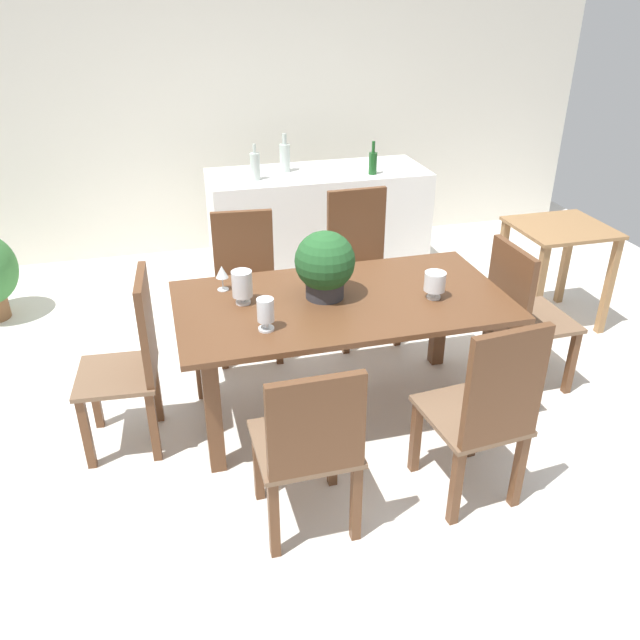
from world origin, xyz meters
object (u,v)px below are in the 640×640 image
(chair_near_left, at_px, (310,444))
(wine_bottle_clear, at_px, (373,162))
(crystal_vase_center_near, at_px, (266,312))
(crystal_vase_left, at_px, (242,285))
(chair_far_right, at_px, (360,258))
(crystal_vase_right, at_px, (435,282))
(wine_bottle_green, at_px, (285,157))
(dining_table, at_px, (341,316))
(side_table, at_px, (558,249))
(kitchen_counter, at_px, (318,226))
(chair_foot_end, at_px, (521,309))
(wine_glass, at_px, (222,273))
(chair_near_right, at_px, (486,410))
(flower_centerpiece, at_px, (325,264))
(chair_head_end, at_px, (133,357))
(wine_bottle_dark, at_px, (255,166))
(chair_far_left, at_px, (246,276))

(chair_near_left, bearing_deg, wine_bottle_clear, -114.61)
(crystal_vase_center_near, bearing_deg, crystal_vase_left, 101.33)
(chair_near_left, height_order, wine_bottle_clear, wine_bottle_clear)
(chair_far_right, bearing_deg, crystal_vase_left, -140.46)
(crystal_vase_center_near, height_order, crystal_vase_right, crystal_vase_center_near)
(wine_bottle_green, bearing_deg, dining_table, -93.18)
(dining_table, height_order, side_table, side_table)
(kitchen_counter, relative_size, wine_bottle_green, 5.88)
(chair_foot_end, relative_size, side_table, 1.24)
(crystal_vase_center_near, height_order, wine_glass, crystal_vase_center_near)
(chair_near_right, xyz_separation_m, kitchen_counter, (-0.06, 2.80, -0.09))
(wine_bottle_clear, bearing_deg, chair_far_right, -113.93)
(flower_centerpiece, relative_size, side_table, 0.50)
(dining_table, height_order, wine_bottle_green, wine_bottle_green)
(crystal_vase_left, distance_m, kitchen_counter, 2.04)
(chair_far_right, bearing_deg, side_table, -11.00)
(crystal_vase_left, xyz_separation_m, wine_bottle_green, (0.64, 1.86, 0.20))
(dining_table, distance_m, chair_far_right, 1.00)
(chair_near_left, bearing_deg, dining_table, -114.86)
(chair_near_right, bearing_deg, side_table, -136.67)
(chair_head_end, distance_m, wine_glass, 0.67)
(chair_head_end, relative_size, crystal_vase_center_near, 5.80)
(chair_foot_end, distance_m, wine_bottle_clear, 1.81)
(wine_bottle_dark, relative_size, side_table, 0.36)
(chair_near_right, bearing_deg, chair_near_left, -6.16)
(chair_far_left, height_order, chair_near_right, chair_near_right)
(chair_far_left, distance_m, chair_near_left, 1.80)
(wine_glass, bearing_deg, flower_centerpiece, -23.72)
(chair_far_left, bearing_deg, wine_bottle_dark, 79.68)
(flower_centerpiece, bearing_deg, wine_bottle_green, 84.26)
(wine_bottle_green, bearing_deg, crystal_vase_center_near, -104.68)
(wine_bottle_dark, height_order, side_table, wine_bottle_dark)
(wine_bottle_green, bearing_deg, chair_far_right, -74.07)
(chair_far_right, relative_size, chair_head_end, 1.04)
(wine_bottle_clear, bearing_deg, crystal_vase_right, -98.26)
(crystal_vase_left, height_order, wine_bottle_green, wine_bottle_green)
(chair_far_left, bearing_deg, chair_far_right, 5.54)
(wine_glass, height_order, kitchen_counter, kitchen_counter)
(chair_far_left, xyz_separation_m, crystal_vase_center_near, (-0.07, -1.14, 0.31))
(wine_bottle_clear, bearing_deg, wine_glass, -134.07)
(wine_bottle_dark, bearing_deg, crystal_vase_left, -102.40)
(wine_glass, relative_size, wine_bottle_dark, 0.54)
(dining_table, xyz_separation_m, chair_foot_end, (1.14, -0.00, -0.10))
(chair_far_left, height_order, wine_bottle_green, wine_bottle_green)
(chair_far_left, height_order, wine_bottle_dark, wine_bottle_dark)
(chair_foot_end, height_order, crystal_vase_right, chair_foot_end)
(crystal_vase_center_near, xyz_separation_m, wine_bottle_green, (0.57, 2.19, 0.21))
(chair_far_right, height_order, wine_bottle_dark, wine_bottle_dark)
(wine_bottle_dark, height_order, wine_bottle_green, wine_bottle_green)
(dining_table, relative_size, chair_near_right, 1.79)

